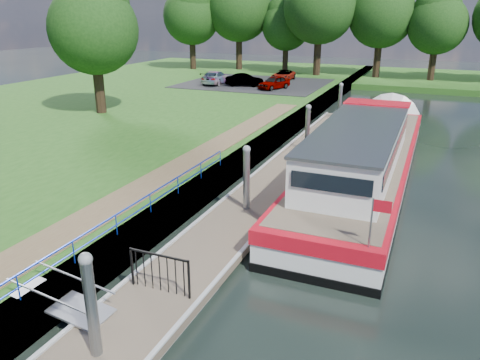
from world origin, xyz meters
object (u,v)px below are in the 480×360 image
at_px(barge, 367,156).
at_px(car_d, 283,75).
at_px(car_b, 244,80).
at_px(car_a, 274,83).
at_px(pontoon, 282,178).
at_px(car_c, 216,77).

bearing_deg(barge, car_d, 115.83).
bearing_deg(car_b, barge, -154.89).
bearing_deg(car_a, car_d, 120.30).
bearing_deg(car_a, pontoon, -49.21).
relative_size(barge, car_d, 5.35).
height_order(pontoon, car_a, car_a).
distance_m(barge, car_b, 25.23).
bearing_deg(car_d, car_a, -82.51).
relative_size(barge, car_a, 5.99).
xyz_separation_m(car_b, car_c, (-3.25, 0.31, 0.05)).
relative_size(pontoon, car_b, 8.29).
height_order(barge, car_d, barge).
bearing_deg(car_d, car_b, -115.59).
bearing_deg(car_a, car_c, -166.80).
xyz_separation_m(barge, car_a, (-11.49, 19.88, 0.35)).
height_order(barge, car_a, barge).
distance_m(car_a, car_b, 3.30).
xyz_separation_m(barge, car_b, (-14.74, 20.47, 0.34)).
relative_size(car_a, car_b, 0.98).
bearing_deg(car_b, car_a, -110.91).
bearing_deg(car_b, pontoon, -164.42).
height_order(car_a, car_b, car_a).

